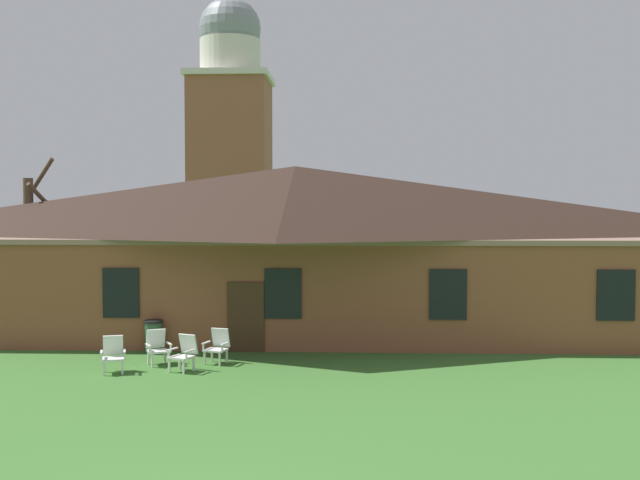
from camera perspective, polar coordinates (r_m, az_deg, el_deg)
brick_building at (r=27.36m, az=-1.88°, el=-0.36°), size 25.40×10.40×5.81m
dome_tower at (r=48.33m, az=-6.78°, el=7.29°), size 5.18×5.18×18.37m
lawn_chair_by_porch at (r=20.66m, az=-15.40°, el=-8.29°), size 0.75×0.80×0.96m
lawn_chair_near_door at (r=21.41m, az=-12.21°, el=-7.88°), size 0.82×0.86×0.96m
lawn_chair_left_end at (r=20.44m, az=-10.25°, el=-8.35°), size 0.79×0.84×0.96m
lawn_chair_middle at (r=21.29m, az=-7.75°, el=-7.90°), size 0.75×0.80×0.96m
bare_tree_beside_building at (r=30.29m, az=-21.06°, el=-0.08°), size 1.41×1.48×6.22m
trash_bin at (r=23.04m, az=-12.50°, el=-7.14°), size 0.56×0.56×0.98m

